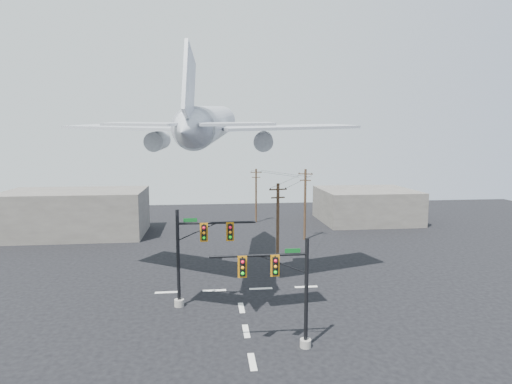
{
  "coord_description": "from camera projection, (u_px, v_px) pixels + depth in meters",
  "views": [
    {
      "loc": [
        -2.42,
        -23.3,
        12.99
      ],
      "look_at": [
        0.79,
        5.0,
        9.34
      ],
      "focal_mm": 30.0,
      "sensor_mm": 36.0,
      "label": 1
    }
  ],
  "objects": [
    {
      "name": "power_lines",
      "position": [
        286.0,
        177.0,
        52.87
      ],
      "size": [
        7.26,
        24.94,
        0.24
      ],
      "color": "black"
    },
    {
      "name": "utility_pole_b",
      "position": [
        305.0,
        203.0,
        54.18
      ],
      "size": [
        1.73,
        0.82,
        9.04
      ],
      "rotation": [
        0.0,
        0.0,
        -0.4
      ],
      "color": "#4A351F",
      "rests_on": "ground"
    },
    {
      "name": "ground",
      "position": [
        252.0,
        362.0,
        24.89
      ],
      "size": [
        120.0,
        120.0,
        0.0
      ],
      "primitive_type": "plane",
      "color": "black",
      "rests_on": "ground"
    },
    {
      "name": "utility_pole_a",
      "position": [
        278.0,
        227.0,
        40.72
      ],
      "size": [
        1.73,
        0.45,
        8.69
      ],
      "rotation": [
        0.0,
        0.0,
        0.2
      ],
      "color": "#4A351F",
      "rests_on": "ground"
    },
    {
      "name": "building_left",
      "position": [
        75.0,
        213.0,
        56.77
      ],
      "size": [
        18.0,
        10.0,
        6.0
      ],
      "primitive_type": "cube",
      "color": "slate",
      "rests_on": "ground"
    },
    {
      "name": "utility_pole_c",
      "position": [
        256.0,
        194.0,
        65.41
      ],
      "size": [
        1.69,
        0.28,
        8.26
      ],
      "rotation": [
        0.0,
        0.0,
        -0.07
      ],
      "color": "#4A351F",
      "rests_on": "ground"
    },
    {
      "name": "signal_mast_near",
      "position": [
        286.0,
        291.0,
        25.99
      ],
      "size": [
        6.26,
        0.77,
        6.97
      ],
      "color": "gray",
      "rests_on": "ground"
    },
    {
      "name": "signal_mast_far",
      "position": [
        195.0,
        255.0,
        32.71
      ],
      "size": [
        6.35,
        0.84,
        7.59
      ],
      "color": "gray",
      "rests_on": "ground"
    },
    {
      "name": "building_right",
      "position": [
        366.0,
        205.0,
        66.45
      ],
      "size": [
        14.0,
        12.0,
        5.0
      ],
      "primitive_type": "cube",
      "color": "slate",
      "rests_on": "ground"
    },
    {
      "name": "airliner",
      "position": [
        211.0,
        124.0,
        37.58
      ],
      "size": [
        25.85,
        27.4,
        7.24
      ],
      "rotation": [
        0.0,
        -0.07,
        1.44
      ],
      "color": "silver"
    },
    {
      "name": "lane_markings",
      "position": [
        244.0,
        323.0,
        30.14
      ],
      "size": [
        14.0,
        21.2,
        0.01
      ],
      "color": "silver",
      "rests_on": "ground"
    }
  ]
}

